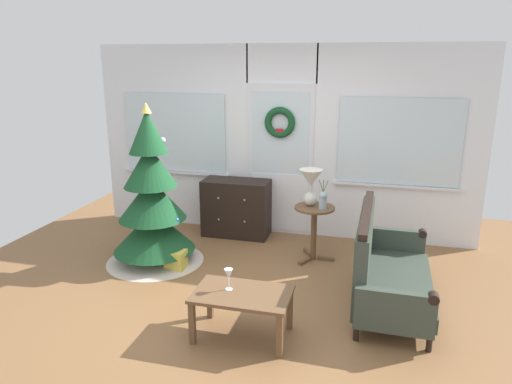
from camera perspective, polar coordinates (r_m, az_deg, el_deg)
name	(u,v)px	position (r m, az deg, el deg)	size (l,w,h in m)	color
ground_plane	(238,301)	(4.88, -2.24, -13.07)	(6.76, 6.76, 0.00)	brown
back_wall_with_door	(281,142)	(6.38, 3.03, 6.12)	(5.20, 0.19, 2.55)	white
christmas_tree	(152,207)	(5.66, -12.45, -1.82)	(1.16, 1.16, 1.90)	#4C331E
dresser_cabinet	(236,208)	(6.45, -2.40, -1.93)	(0.90, 0.45, 0.78)	black
settee_sofa	(383,268)	(4.86, 15.12, -8.84)	(0.75, 1.62, 0.96)	black
side_table	(314,222)	(5.68, 7.05, -3.64)	(0.50, 0.48, 0.67)	brown
table_lamp	(311,182)	(5.59, 6.66, 1.16)	(0.28, 0.28, 0.44)	silver
flower_vase	(323,199)	(5.52, 8.10, -0.89)	(0.11, 0.10, 0.35)	#99ADBC
coffee_table	(242,299)	(4.18, -1.69, -12.84)	(0.84, 0.52, 0.42)	brown
wine_glass	(229,275)	(4.14, -3.34, -9.96)	(0.08, 0.08, 0.20)	silver
gift_box	(176,260)	(5.59, -9.66, -8.12)	(0.22, 0.20, 0.22)	#D8C64C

